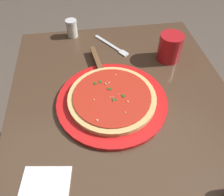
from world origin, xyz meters
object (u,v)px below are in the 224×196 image
serving_plate (112,101)px  fork (113,46)px  pizza (112,97)px  cup_tall_drink (170,47)px  pizza_server (99,65)px  parmesan_shaker (72,28)px  napkin_folded_right (43,194)px

serving_plate → fork: 0.30m
pizza → cup_tall_drink: bearing=127.7°
fork → cup_tall_drink: bearing=62.0°
pizza_server → cup_tall_drink: bearing=95.1°
serving_plate → pizza_server: size_ratio=1.56×
pizza → fork: 0.30m
pizza → parmesan_shaker: 0.41m
pizza → cup_tall_drink: cup_tall_drink is taller
pizza_server → parmesan_shaker: (-0.23, -0.09, 0.02)m
fork → napkin_folded_right: bearing=-24.1°
pizza → pizza_server: size_ratio=1.23×
pizza_server → napkin_folded_right: bearing=-22.8°
fork → parmesan_shaker: 0.19m
serving_plate → fork: serving_plate is taller
cup_tall_drink → parmesan_shaker: size_ratio=1.38×
pizza → parmesan_shaker: size_ratio=3.73×
napkin_folded_right → fork: fork is taller
pizza → pizza_server: bearing=-171.8°
pizza → napkin_folded_right: (0.26, -0.20, -0.02)m
pizza_server → napkin_folded_right: (0.42, -0.18, -0.02)m
napkin_folded_right → serving_plate: bearing=142.0°
pizza_server → fork: bearing=151.7°
fork → parmesan_shaker: bearing=-122.9°
serving_plate → cup_tall_drink: bearing=127.7°
serving_plate → cup_tall_drink: cup_tall_drink is taller
pizza → fork: (-0.29, 0.05, -0.02)m
cup_tall_drink → parmesan_shaker: 0.41m
serving_plate → cup_tall_drink: 0.31m
fork → parmesan_shaker: parmesan_shaker is taller
pizza_server → fork: size_ratio=1.38×
cup_tall_drink → fork: size_ratio=0.63×
pizza → fork: pizza is taller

